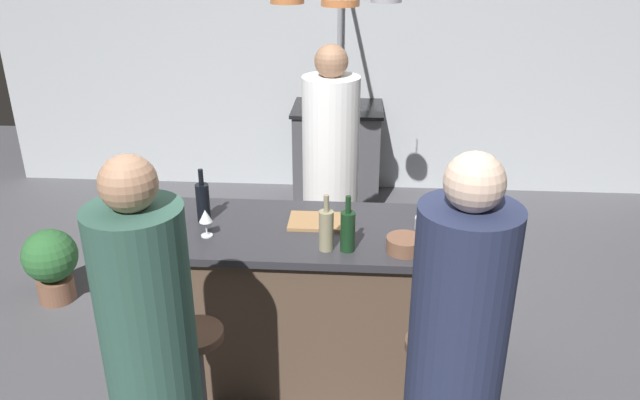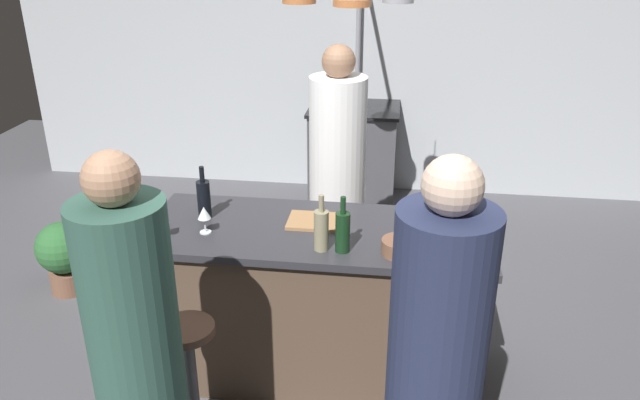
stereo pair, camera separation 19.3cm
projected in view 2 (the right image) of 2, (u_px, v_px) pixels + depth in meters
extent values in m
plane|color=#4C4C51|center=(317.00, 368.00, 3.56)|extent=(9.00, 9.00, 0.00)
cube|color=#B2B7BC|center=(359.00, 52.00, 5.62)|extent=(6.40, 0.16, 2.60)
cube|color=brown|center=(316.00, 305.00, 3.39)|extent=(1.72, 0.66, 0.86)
cube|color=#2D2D33|center=(316.00, 232.00, 3.21)|extent=(1.80, 0.72, 0.04)
cube|color=#47474C|center=(353.00, 156.00, 5.61)|extent=(0.76, 0.60, 0.86)
cube|color=black|center=(354.00, 109.00, 5.43)|extent=(0.80, 0.64, 0.03)
cylinder|color=white|center=(337.00, 192.00, 4.02)|extent=(0.36, 0.36, 1.51)
sphere|color=#8C664C|center=(339.00, 61.00, 3.67)|extent=(0.21, 0.21, 0.21)
cylinder|color=#4C4C51|center=(192.00, 387.00, 2.93)|extent=(0.06, 0.06, 0.62)
cylinder|color=brown|center=(186.00, 330.00, 2.80)|extent=(0.26, 0.26, 0.04)
cylinder|color=#33594C|center=(140.00, 373.00, 2.41)|extent=(0.35, 0.35, 1.47)
sphere|color=tan|center=(111.00, 179.00, 2.08)|extent=(0.20, 0.20, 0.20)
cylinder|color=brown|center=(424.00, 349.00, 2.67)|extent=(0.26, 0.26, 0.04)
cylinder|color=#262D4C|center=(433.00, 393.00, 2.29)|extent=(0.36, 0.36, 1.49)
sphere|color=beige|center=(453.00, 186.00, 1.95)|extent=(0.20, 0.20, 0.20)
cylinder|color=gray|center=(357.00, 80.00, 5.58)|extent=(0.04, 0.04, 2.15)
cylinder|color=#B26638|center=(299.00, 0.00, 4.05)|extent=(0.23, 0.23, 0.04)
cylinder|color=#B26638|center=(352.00, 3.00, 4.03)|extent=(0.26, 0.26, 0.04)
cylinder|color=brown|center=(69.00, 280.00, 4.30)|extent=(0.24, 0.24, 0.16)
sphere|color=#2D6633|center=(63.00, 247.00, 4.19)|extent=(0.36, 0.36, 0.36)
cube|color=#997047|center=(319.00, 221.00, 3.26)|extent=(0.32, 0.22, 0.02)
cylinder|color=#382319|center=(464.00, 214.00, 3.12)|extent=(0.05, 0.05, 0.21)
cylinder|color=#143319|center=(343.00, 232.00, 2.94)|extent=(0.07, 0.07, 0.20)
cylinder|color=#143319|center=(343.00, 205.00, 2.88)|extent=(0.03, 0.03, 0.08)
cylinder|color=brown|center=(465.00, 202.00, 3.27)|extent=(0.07, 0.07, 0.21)
cylinder|color=brown|center=(468.00, 176.00, 3.21)|extent=(0.03, 0.03, 0.08)
cylinder|color=black|center=(204.00, 200.00, 3.28)|extent=(0.07, 0.07, 0.21)
cylinder|color=black|center=(202.00, 174.00, 3.22)|extent=(0.03, 0.03, 0.08)
cylinder|color=gray|center=(321.00, 231.00, 2.96)|extent=(0.07, 0.07, 0.20)
cylinder|color=gray|center=(321.00, 203.00, 2.90)|extent=(0.03, 0.03, 0.08)
cylinder|color=silver|center=(164.00, 237.00, 3.11)|extent=(0.06, 0.06, 0.01)
cylinder|color=silver|center=(163.00, 230.00, 3.09)|extent=(0.01, 0.01, 0.07)
cone|color=silver|center=(162.00, 217.00, 3.07)|extent=(0.07, 0.07, 0.06)
cylinder|color=silver|center=(206.00, 232.00, 3.16)|extent=(0.06, 0.06, 0.01)
cylinder|color=silver|center=(205.00, 225.00, 3.14)|extent=(0.01, 0.01, 0.07)
cone|color=silver|center=(204.00, 213.00, 3.12)|extent=(0.07, 0.07, 0.06)
cylinder|color=#B7B7BC|center=(428.00, 226.00, 3.16)|extent=(0.15, 0.15, 0.06)
cylinder|color=brown|center=(400.00, 247.00, 2.94)|extent=(0.18, 0.18, 0.07)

